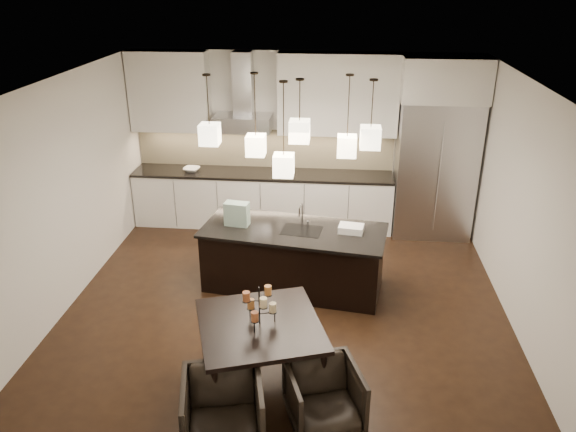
# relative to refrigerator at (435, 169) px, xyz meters

# --- Properties ---
(floor) EXTENTS (5.50, 5.50, 0.02)m
(floor) POSITION_rel_refrigerator_xyz_m (-2.10, -2.38, -1.08)
(floor) COLOR black
(floor) RESTS_ON ground
(ceiling) EXTENTS (5.50, 5.50, 0.02)m
(ceiling) POSITION_rel_refrigerator_xyz_m (-2.10, -2.38, 1.73)
(ceiling) COLOR white
(ceiling) RESTS_ON wall_back
(wall_back) EXTENTS (5.50, 0.02, 2.80)m
(wall_back) POSITION_rel_refrigerator_xyz_m (-2.10, 0.38, 0.32)
(wall_back) COLOR silver
(wall_back) RESTS_ON ground
(wall_front) EXTENTS (5.50, 0.02, 2.80)m
(wall_front) POSITION_rel_refrigerator_xyz_m (-2.10, -5.14, 0.32)
(wall_front) COLOR silver
(wall_front) RESTS_ON ground
(wall_left) EXTENTS (0.02, 5.50, 2.80)m
(wall_left) POSITION_rel_refrigerator_xyz_m (-4.86, -2.38, 0.32)
(wall_left) COLOR silver
(wall_left) RESTS_ON ground
(wall_right) EXTENTS (0.02, 5.50, 2.80)m
(wall_right) POSITION_rel_refrigerator_xyz_m (0.66, -2.38, 0.32)
(wall_right) COLOR silver
(wall_right) RESTS_ON ground
(refrigerator) EXTENTS (1.20, 0.72, 2.15)m
(refrigerator) POSITION_rel_refrigerator_xyz_m (0.00, 0.00, 0.00)
(refrigerator) COLOR #B7B7BA
(refrigerator) RESTS_ON floor
(fridge_panel) EXTENTS (1.26, 0.72, 0.65)m
(fridge_panel) POSITION_rel_refrigerator_xyz_m (0.00, 0.00, 1.40)
(fridge_panel) COLOR silver
(fridge_panel) RESTS_ON refrigerator
(lower_cabinets) EXTENTS (4.21, 0.62, 0.88)m
(lower_cabinets) POSITION_rel_refrigerator_xyz_m (-2.73, 0.05, -0.64)
(lower_cabinets) COLOR silver
(lower_cabinets) RESTS_ON floor
(countertop) EXTENTS (4.21, 0.66, 0.04)m
(countertop) POSITION_rel_refrigerator_xyz_m (-2.73, 0.05, -0.17)
(countertop) COLOR black
(countertop) RESTS_ON lower_cabinets
(backsplash) EXTENTS (4.21, 0.02, 0.63)m
(backsplash) POSITION_rel_refrigerator_xyz_m (-2.73, 0.35, 0.16)
(backsplash) COLOR #BAAF89
(backsplash) RESTS_ON countertop
(upper_cab_left) EXTENTS (1.25, 0.35, 1.25)m
(upper_cab_left) POSITION_rel_refrigerator_xyz_m (-4.20, 0.19, 1.10)
(upper_cab_left) COLOR silver
(upper_cab_left) RESTS_ON wall_back
(upper_cab_right) EXTENTS (1.85, 0.35, 1.25)m
(upper_cab_right) POSITION_rel_refrigerator_xyz_m (-1.55, 0.19, 1.10)
(upper_cab_right) COLOR silver
(upper_cab_right) RESTS_ON wall_back
(hood_canopy) EXTENTS (0.90, 0.52, 0.24)m
(hood_canopy) POSITION_rel_refrigerator_xyz_m (-3.03, 0.10, 0.65)
(hood_canopy) COLOR #B7B7BA
(hood_canopy) RESTS_ON wall_back
(hood_chimney) EXTENTS (0.30, 0.28, 0.96)m
(hood_chimney) POSITION_rel_refrigerator_xyz_m (-3.03, 0.21, 1.24)
(hood_chimney) COLOR #B7B7BA
(hood_chimney) RESTS_ON hood_canopy
(fruit_bowl) EXTENTS (0.29, 0.29, 0.06)m
(fruit_bowl) POSITION_rel_refrigerator_xyz_m (-3.88, 0.00, -0.12)
(fruit_bowl) COLOR silver
(fruit_bowl) RESTS_ON countertop
(island_body) EXTENTS (2.41, 1.25, 0.81)m
(island_body) POSITION_rel_refrigerator_xyz_m (-2.05, -1.91, -0.67)
(island_body) COLOR black
(island_body) RESTS_ON floor
(island_top) EXTENTS (2.50, 1.33, 0.04)m
(island_top) POSITION_rel_refrigerator_xyz_m (-2.05, -1.91, -0.25)
(island_top) COLOR black
(island_top) RESTS_ON island_body
(faucet) EXTENTS (0.12, 0.23, 0.35)m
(faucet) POSITION_rel_refrigerator_xyz_m (-1.95, -1.83, -0.05)
(faucet) COLOR silver
(faucet) RESTS_ON island_top
(tote_bag) EXTENTS (0.33, 0.21, 0.31)m
(tote_bag) POSITION_rel_refrigerator_xyz_m (-2.80, -1.84, -0.07)
(tote_bag) COLOR #235C3D
(tote_bag) RESTS_ON island_top
(food_container) EXTENTS (0.34, 0.26, 0.09)m
(food_container) POSITION_rel_refrigerator_xyz_m (-1.31, -1.93, -0.18)
(food_container) COLOR silver
(food_container) RESTS_ON island_top
(dining_table) EXTENTS (1.50, 1.50, 0.71)m
(dining_table) POSITION_rel_refrigerator_xyz_m (-2.22, -3.86, -0.72)
(dining_table) COLOR black
(dining_table) RESTS_ON floor
(candelabra) EXTENTS (0.43, 0.43, 0.42)m
(candelabra) POSITION_rel_refrigerator_xyz_m (-2.22, -3.86, -0.15)
(candelabra) COLOR black
(candelabra) RESTS_ON dining_table
(candle_a) EXTENTS (0.09, 0.09, 0.09)m
(candle_a) POSITION_rel_refrigerator_xyz_m (-2.10, -3.82, -0.19)
(candle_a) COLOR #F8E1A8
(candle_a) RESTS_ON candelabra
(candle_b) EXTENTS (0.09, 0.09, 0.09)m
(candle_b) POSITION_rel_refrigerator_xyz_m (-2.32, -3.77, -0.19)
(candle_b) COLOR #C37939
(candle_b) RESTS_ON candelabra
(candle_c) EXTENTS (0.09, 0.09, 0.09)m
(candle_c) POSITION_rel_refrigerator_xyz_m (-2.25, -3.99, -0.19)
(candle_c) COLOR #A4552F
(candle_c) RESTS_ON candelabra
(candle_d) EXTENTS (0.09, 0.09, 0.09)m
(candle_d) POSITION_rel_refrigerator_xyz_m (-2.15, -3.75, -0.04)
(candle_d) COLOR #C37939
(candle_d) RESTS_ON candelabra
(candle_e) EXTENTS (0.09, 0.09, 0.09)m
(candle_e) POSITION_rel_refrigerator_xyz_m (-2.35, -3.88, -0.04)
(candle_e) COLOR #A4552F
(candle_e) RESTS_ON candelabra
(candle_f) EXTENTS (0.09, 0.09, 0.09)m
(candle_f) POSITION_rel_refrigerator_xyz_m (-2.17, -3.97, -0.04)
(candle_f) COLOR #F8E1A8
(candle_f) RESTS_ON candelabra
(armchair_left) EXTENTS (0.85, 0.87, 0.66)m
(armchair_left) POSITION_rel_refrigerator_xyz_m (-2.45, -4.68, -0.74)
(armchair_left) COLOR black
(armchair_left) RESTS_ON floor
(armchair_right) EXTENTS (0.83, 0.85, 0.61)m
(armchair_right) POSITION_rel_refrigerator_xyz_m (-1.56, -4.39, -0.77)
(armchair_right) COLOR black
(armchair_right) RESTS_ON floor
(pendant_a) EXTENTS (0.24, 0.24, 0.26)m
(pendant_a) POSITION_rel_refrigerator_xyz_m (-3.11, -1.82, 0.99)
(pendant_a) COLOR #FEF0C5
(pendant_a) RESTS_ON ceiling
(pendant_b) EXTENTS (0.24, 0.24, 0.26)m
(pendant_b) POSITION_rel_refrigerator_xyz_m (-2.56, -1.66, 0.81)
(pendant_b) COLOR #FEF0C5
(pendant_b) RESTS_ON ceiling
(pendant_c) EXTENTS (0.24, 0.24, 0.26)m
(pendant_c) POSITION_rel_refrigerator_xyz_m (-1.98, -2.02, 1.11)
(pendant_c) COLOR #FEF0C5
(pendant_c) RESTS_ON ceiling
(pendant_d) EXTENTS (0.24, 0.24, 0.26)m
(pendant_d) POSITION_rel_refrigerator_xyz_m (-1.41, -1.67, 0.84)
(pendant_d) COLOR #FEF0C5
(pendant_d) RESTS_ON ceiling
(pendant_e) EXTENTS (0.24, 0.24, 0.26)m
(pendant_e) POSITION_rel_refrigerator_xyz_m (-1.14, -1.97, 1.04)
(pendant_e) COLOR #FEF0C5
(pendant_e) RESTS_ON ceiling
(pendant_f) EXTENTS (0.24, 0.24, 0.26)m
(pendant_f) POSITION_rel_refrigerator_xyz_m (-2.15, -2.17, 0.73)
(pendant_f) COLOR #FEF0C5
(pendant_f) RESTS_ON ceiling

